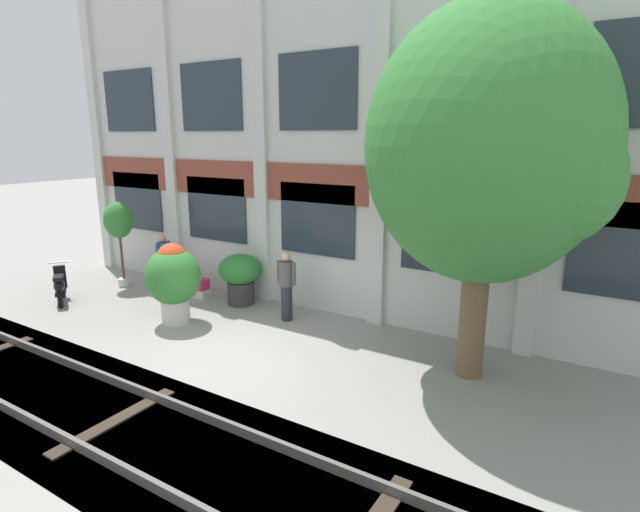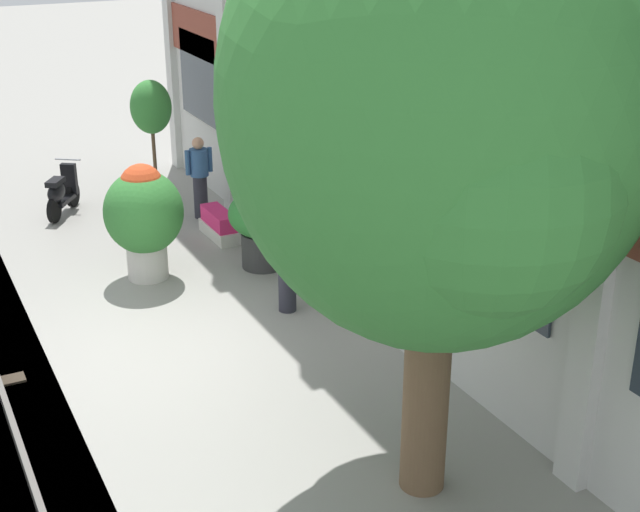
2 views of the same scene
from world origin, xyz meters
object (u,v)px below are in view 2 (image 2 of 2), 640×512
Objects in this scene: potted_plant_low_pan at (151,111)px; resident_watching_tracks at (200,175)px; broadleaf_tree at (441,111)px; potted_plant_square_trough at (219,225)px; potted_plant_glazed_jar at (262,222)px; resident_by_doorway at (287,255)px; scooter_near_curb at (61,193)px; potted_plant_fluted_column at (144,213)px.

potted_plant_low_pan is 1.62m from resident_watching_tracks.
broadleaf_tree is 8.46m from potted_plant_square_trough.
potted_plant_glazed_jar is at bearing 172.16° from broadleaf_tree.
potted_plant_square_trough is 0.67× the size of resident_by_doorway.
resident_by_doorway reaches higher than potted_plant_square_trough.
broadleaf_tree reaches higher than scooter_near_curb.
resident_by_doorway is (1.67, -0.33, 0.10)m from potted_plant_glazed_jar.
broadleaf_tree is at bearing -4.96° from potted_plant_square_trough.
resident_watching_tracks is at bearing 175.18° from broadleaf_tree.
potted_plant_square_trough is 0.58× the size of potted_plant_fluted_column.
broadleaf_tree reaches higher than potted_plant_square_trough.
potted_plant_low_pan is at bearing 178.59° from broadleaf_tree.
potted_plant_fluted_column is (-0.41, -1.80, 0.31)m from potted_plant_glazed_jar.
resident_by_doorway is at bearing 173.50° from broadleaf_tree.
potted_plant_glazed_jar is 1.70m from resident_by_doorway.
potted_plant_low_pan reaches higher than potted_plant_glazed_jar.
potted_plant_glazed_jar is at bearing 6.39° from potted_plant_square_trough.
resident_by_doorway reaches higher than scooter_near_curb.
broadleaf_tree is 6.86m from potted_plant_glazed_jar.
potted_plant_low_pan is 1.87× the size of potted_plant_glazed_jar.
broadleaf_tree is 3.38× the size of potted_plant_fluted_column.
potted_plant_square_trough is 3.29m from scooter_near_curb.
potted_plant_fluted_column is 2.55m from resident_by_doorway.
potted_plant_glazed_jar reaches higher than potted_plant_square_trough.
broadleaf_tree is at bearing 8.56° from potted_plant_fluted_column.
potted_plant_low_pan reaches higher than scooter_near_curb.
potted_plant_low_pan is 2.83m from potted_plant_square_trough.
resident_watching_tracks is (1.16, 0.49, -1.01)m from potted_plant_low_pan.
potted_plant_fluted_column is at bearing -102.93° from potted_plant_glazed_jar.
potted_plant_low_pan is at bearing -169.76° from potted_plant_square_trough.
resident_watching_tracks is at bearing 143.05° from potted_plant_fluted_column.
resident_by_doorway is at bearing -2.85° from potted_plant_square_trough.
potted_plant_square_trough is 3.28m from resident_by_doorway.
scooter_near_curb is at bearing -170.58° from potted_plant_fluted_column.
scooter_near_curb is (-3.55, -0.59, -0.64)m from potted_plant_fluted_column.
potted_plant_low_pan is at bearing 160.51° from potted_plant_fluted_column.
resident_watching_tracks is at bearing 176.05° from potted_plant_square_trough.
potted_plant_square_trough is at bearing -173.61° from potted_plant_glazed_jar.
potted_plant_square_trough is at bearing 175.04° from broadleaf_tree.
broadleaf_tree is at bearing 86.65° from resident_by_doorway.
potted_plant_low_pan is at bearing -84.21° from resident_by_doorway.
potted_plant_fluted_column is (-6.45, -0.97, -2.84)m from broadleaf_tree.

